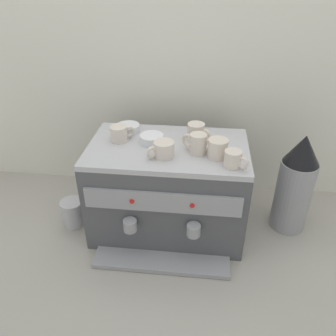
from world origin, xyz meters
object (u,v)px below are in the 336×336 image
at_px(ceramic_bowl_0, 128,128).
at_px(ceramic_cup_0, 197,143).
at_px(espresso_machine, 168,189).
at_px(ceramic_cup_3, 197,132).
at_px(ceramic_bowl_1, 152,139).
at_px(ceramic_cup_5, 234,159).
at_px(coffee_grinder, 295,184).
at_px(milk_pitcher, 73,212).
at_px(ceramic_cup_2, 120,133).
at_px(ceramic_cup_4, 217,148).
at_px(ceramic_cup_1, 163,149).

bearing_deg(ceramic_bowl_0, ceramic_cup_0, -27.72).
bearing_deg(ceramic_cup_0, espresso_machine, 162.97).
height_order(ceramic_cup_3, ceramic_bowl_1, ceramic_cup_3).
relative_size(ceramic_cup_5, coffee_grinder, 0.19).
bearing_deg(milk_pitcher, ceramic_cup_0, 0.07).
height_order(ceramic_cup_2, coffee_grinder, ceramic_cup_2).
distance_m(ceramic_cup_0, ceramic_cup_4, 0.08).
relative_size(ceramic_cup_2, ceramic_cup_4, 0.86).
distance_m(ceramic_cup_2, ceramic_cup_5, 0.50).
relative_size(espresso_machine, ceramic_cup_4, 5.83).
xyz_separation_m(ceramic_cup_0, coffee_grinder, (0.45, 0.10, -0.23)).
relative_size(ceramic_cup_3, coffee_grinder, 0.22).
height_order(espresso_machine, ceramic_cup_1, ceramic_cup_1).
height_order(ceramic_cup_1, ceramic_cup_2, ceramic_cup_2).
bearing_deg(ceramic_bowl_0, ceramic_bowl_1, -39.01).
relative_size(ceramic_cup_5, ceramic_bowl_1, 0.90).
bearing_deg(ceramic_cup_0, ceramic_cup_4, -17.51).
height_order(ceramic_cup_0, ceramic_bowl_1, ceramic_cup_0).
bearing_deg(ceramic_bowl_1, ceramic_cup_4, -18.57).
distance_m(ceramic_cup_2, coffee_grinder, 0.82).
bearing_deg(ceramic_cup_0, ceramic_cup_3, 92.93).
xyz_separation_m(ceramic_cup_1, ceramic_cup_4, (0.21, 0.02, 0.01)).
relative_size(ceramic_bowl_0, milk_pitcher, 0.81).
height_order(espresso_machine, ceramic_cup_3, ceramic_cup_3).
xyz_separation_m(ceramic_cup_0, ceramic_cup_1, (-0.13, -0.05, -0.01)).
height_order(ceramic_bowl_0, ceramic_bowl_1, ceramic_bowl_1).
distance_m(ceramic_cup_0, coffee_grinder, 0.52).
bearing_deg(ceramic_cup_0, ceramic_bowl_1, 161.01).
bearing_deg(ceramic_cup_4, ceramic_cup_0, 162.49).
distance_m(espresso_machine, ceramic_cup_3, 0.29).
height_order(ceramic_cup_1, ceramic_bowl_1, ceramic_cup_1).
bearing_deg(ceramic_bowl_1, espresso_machine, -22.19).
xyz_separation_m(espresso_machine, ceramic_bowl_0, (-0.20, 0.13, 0.23)).
relative_size(ceramic_cup_3, ceramic_cup_4, 0.90).
relative_size(ceramic_cup_4, ceramic_bowl_1, 1.14).
distance_m(ceramic_cup_1, ceramic_cup_2, 0.23).
bearing_deg(ceramic_cup_4, ceramic_cup_3, 121.29).
xyz_separation_m(ceramic_cup_2, coffee_grinder, (0.78, 0.03, -0.23)).
height_order(ceramic_cup_1, ceramic_bowl_0, ceramic_cup_1).
height_order(ceramic_cup_2, ceramic_cup_3, ceramic_cup_3).
bearing_deg(coffee_grinder, ceramic_bowl_1, -176.95).
height_order(ceramic_cup_0, ceramic_cup_5, ceramic_cup_0).
height_order(espresso_machine, coffee_grinder, coffee_grinder).
relative_size(ceramic_cup_0, ceramic_cup_5, 1.14).
bearing_deg(ceramic_cup_4, ceramic_bowl_0, 154.17).
bearing_deg(espresso_machine, ceramic_bowl_1, 157.81).
bearing_deg(ceramic_cup_4, ceramic_cup_2, 166.94).
height_order(espresso_machine, ceramic_cup_4, ceramic_cup_4).
bearing_deg(espresso_machine, milk_pitcher, -175.21).
distance_m(ceramic_cup_3, coffee_grinder, 0.51).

